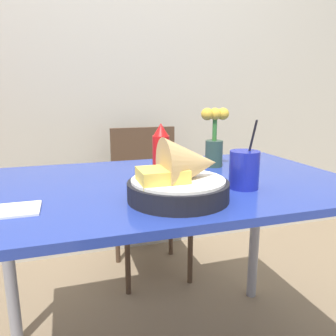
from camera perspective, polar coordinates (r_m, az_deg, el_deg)
wall_window at (r=2.20m, az=-9.42°, el=18.64°), size 7.00×0.06×2.60m
dining_table at (r=1.16m, az=-0.20°, el=-7.20°), size 1.29×0.79×0.78m
chair_far_window at (r=2.00m, az=-3.66°, el=-3.24°), size 0.40×0.40×0.87m
food_basket at (r=0.92m, az=2.49°, el=-1.77°), size 0.29×0.29×0.18m
ketchup_bottle at (r=1.12m, az=-1.23°, el=2.64°), size 0.06×0.06×0.20m
drink_cup at (r=1.06m, az=13.11°, el=-0.48°), size 0.09×0.09×0.22m
flower_vase at (r=1.35m, az=8.08°, el=5.23°), size 0.12×0.07×0.24m
napkin at (r=0.93m, az=-25.54°, el=-6.65°), size 0.14×0.11×0.01m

